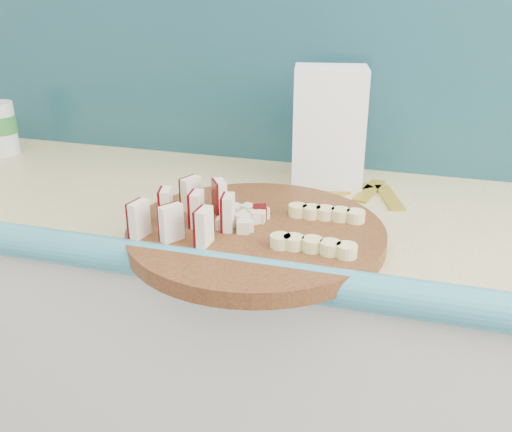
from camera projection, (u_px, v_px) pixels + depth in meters
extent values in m
cube|color=silver|center=(349.00, 403.00, 1.30)|extent=(2.20, 0.60, 0.88)
cube|color=#E0CA83|center=(364.00, 221.00, 1.12)|extent=(2.20, 0.60, 0.03)
cube|color=teal|center=(340.00, 297.00, 0.86)|extent=(2.20, 0.06, 0.03)
cube|color=teal|center=(388.00, 62.00, 1.27)|extent=(2.20, 0.02, 0.50)
cylinder|color=#421C0E|center=(256.00, 234.00, 1.00)|extent=(0.46, 0.46, 0.03)
cube|color=#F9E9C7|center=(140.00, 219.00, 0.94)|extent=(0.02, 0.04, 0.06)
cube|color=#4D0508|center=(134.00, 219.00, 0.94)|extent=(0.01, 0.04, 0.06)
cube|color=#F9E9C7|center=(167.00, 206.00, 1.00)|extent=(0.02, 0.04, 0.06)
cube|color=#4D0508|center=(161.00, 205.00, 1.00)|extent=(0.01, 0.04, 0.06)
cube|color=#F9E9C7|center=(191.00, 194.00, 1.05)|extent=(0.02, 0.04, 0.06)
cube|color=#4D0508|center=(186.00, 193.00, 1.05)|extent=(0.01, 0.04, 0.06)
cube|color=#F9E9C7|center=(172.00, 223.00, 0.93)|extent=(0.02, 0.04, 0.06)
cube|color=#4D0508|center=(166.00, 222.00, 0.93)|extent=(0.01, 0.04, 0.06)
cube|color=#F9E9C7|center=(197.00, 209.00, 0.98)|extent=(0.02, 0.04, 0.06)
cube|color=#4D0508|center=(192.00, 209.00, 0.98)|extent=(0.01, 0.04, 0.06)
cube|color=#F9E9C7|center=(221.00, 197.00, 1.04)|extent=(0.02, 0.04, 0.06)
cube|color=#4D0508|center=(215.00, 196.00, 1.04)|extent=(0.01, 0.04, 0.06)
cube|color=#F9E9C7|center=(205.00, 227.00, 0.91)|extent=(0.02, 0.04, 0.06)
cube|color=#4D0508|center=(199.00, 226.00, 0.92)|extent=(0.01, 0.04, 0.06)
cube|color=#F9E9C7|center=(229.00, 213.00, 0.97)|extent=(0.02, 0.04, 0.06)
cube|color=#4D0508|center=(223.00, 212.00, 0.97)|extent=(0.01, 0.04, 0.06)
cube|color=beige|center=(246.00, 220.00, 0.99)|extent=(0.02, 0.02, 0.02)
cube|color=beige|center=(251.00, 218.00, 1.00)|extent=(0.02, 0.02, 0.02)
cube|color=#4D0508|center=(254.00, 215.00, 1.01)|extent=(0.02, 0.02, 0.02)
cube|color=beige|center=(244.00, 217.00, 1.00)|extent=(0.02, 0.02, 0.02)
cube|color=beige|center=(242.00, 214.00, 1.01)|extent=(0.02, 0.02, 0.02)
cube|color=beige|center=(235.00, 213.00, 1.02)|extent=(0.02, 0.02, 0.02)
cube|color=beige|center=(235.00, 217.00, 1.00)|extent=(0.02, 0.02, 0.02)
cube|color=beige|center=(229.00, 218.00, 1.00)|extent=(0.02, 0.02, 0.02)
cube|color=#4D0508|center=(223.00, 220.00, 0.99)|extent=(0.02, 0.02, 0.02)
cube|color=beige|center=(233.00, 221.00, 0.98)|extent=(0.02, 0.02, 0.02)
cube|color=beige|center=(234.00, 224.00, 0.97)|extent=(0.02, 0.02, 0.02)
cube|color=beige|center=(241.00, 221.00, 0.98)|extent=(0.02, 0.02, 0.02)
cube|color=beige|center=(245.00, 223.00, 0.98)|extent=(0.02, 0.02, 0.02)
cube|color=beige|center=(253.00, 223.00, 0.98)|extent=(0.02, 0.02, 0.02)
cylinder|color=#ECE190|center=(278.00, 241.00, 0.91)|extent=(0.03, 0.03, 0.02)
cylinder|color=#ECE190|center=(295.00, 243.00, 0.91)|extent=(0.03, 0.03, 0.02)
cylinder|color=#ECE190|center=(312.00, 245.00, 0.90)|extent=(0.03, 0.03, 0.02)
cylinder|color=#ECE190|center=(329.00, 247.00, 0.89)|extent=(0.03, 0.03, 0.02)
cylinder|color=#ECE190|center=(346.00, 249.00, 0.89)|extent=(0.03, 0.03, 0.02)
cylinder|color=#ECE190|center=(296.00, 210.00, 1.03)|extent=(0.03, 0.03, 0.02)
cylinder|color=#ECE190|center=(310.00, 212.00, 1.03)|extent=(0.03, 0.03, 0.02)
cylinder|color=#ECE190|center=(325.00, 213.00, 1.02)|extent=(0.03, 0.03, 0.02)
cylinder|color=#ECE190|center=(340.00, 215.00, 1.01)|extent=(0.03, 0.03, 0.02)
cylinder|color=#ECE190|center=(356.00, 217.00, 1.01)|extent=(0.03, 0.03, 0.02)
cube|color=white|center=(329.00, 128.00, 1.22)|extent=(0.17, 0.13, 0.26)
cylinder|color=white|center=(0.00, 128.00, 1.46)|extent=(0.08, 0.08, 0.13)
cylinder|color=#2D7C32|center=(0.00, 124.00, 1.45)|extent=(0.08, 0.08, 0.04)
cube|color=#B09322|center=(344.00, 191.00, 1.22)|extent=(0.12, 0.12, 0.01)
cube|color=#B09322|center=(369.00, 191.00, 1.22)|extent=(0.06, 0.14, 0.01)
cube|color=#B09322|center=(389.00, 197.00, 1.19)|extent=(0.07, 0.14, 0.01)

